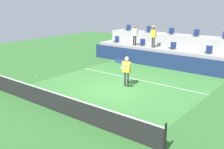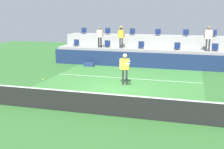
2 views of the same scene
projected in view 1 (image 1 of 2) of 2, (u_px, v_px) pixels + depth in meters
The scene contains 20 objects.
ground_plane at pixel (113, 89), 14.71m from camera, with size 40.00×40.00×0.00m, color #336B2D.
court_inner_paint at pixel (124, 85), 15.47m from camera, with size 9.00×10.00×0.01m, color #3D7F38.
court_service_line at pixel (137, 79), 16.53m from camera, with size 9.00×0.06×0.00m, color white.
tennis_net at pixel (58, 102), 11.55m from camera, with size 10.48×0.08×1.07m.
sponsor_backboard at pixel (164, 61), 19.10m from camera, with size 13.00×0.16×1.10m, color navy.
seating_tier_lower at pixel (172, 57), 20.07m from camera, with size 13.00×1.80×1.25m, color #9E9E99.
seating_tier_upper at pixel (182, 48), 21.31m from camera, with size 13.00×1.80×2.10m, color #9E9E99.
stadium_chair_lower_far_left at pixel (116, 40), 22.92m from camera, with size 0.44×0.40×0.52m.
stadium_chair_lower_left at pixel (142, 43), 21.37m from camera, with size 0.44×0.40×0.52m.
stadium_chair_lower_center at pixel (173, 46), 19.77m from camera, with size 0.44×0.40×0.52m.
stadium_chair_lower_right at pixel (209, 50), 18.18m from camera, with size 0.44×0.40×0.52m.
stadium_chair_upper_far_left at pixel (128, 28), 24.08m from camera, with size 0.44×0.40×0.52m.
stadium_chair_upper_left at pixel (148, 30), 22.80m from camera, with size 0.44×0.40×0.52m.
stadium_chair_upper_mid_left at pixel (171, 32), 21.54m from camera, with size 0.44×0.40×0.52m.
stadium_chair_upper_mid_right at pixel (196, 33), 20.30m from camera, with size 0.44×0.40×0.52m.
tennis_player at pixel (126, 69), 14.88m from camera, with size 0.81×1.19×1.75m.
spectator_in_grey at pixel (135, 33), 21.16m from camera, with size 0.57×0.22×1.61m.
spectator_with_hat at pixel (154, 34), 20.13m from camera, with size 0.57×0.47×1.68m.
tennis_ball at pixel (36, 76), 13.33m from camera, with size 0.07×0.07×0.07m.
equipment_bag at pixel (120, 61), 20.84m from camera, with size 0.76×0.28×0.30m, color navy.
Camera 1 is at (8.52, -11.01, 4.83)m, focal length 42.30 mm.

